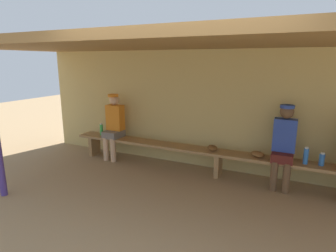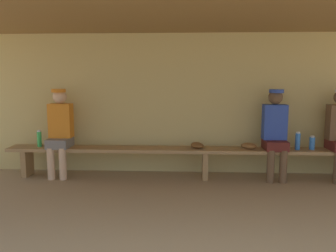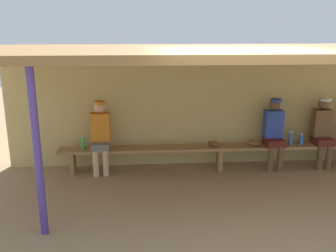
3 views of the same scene
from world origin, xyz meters
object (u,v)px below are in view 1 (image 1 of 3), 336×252
(player_in_red, at_px, (114,123))
(baseball_glove_tan, at_px, (212,148))
(water_bottle_clear, at_px, (101,130))
(player_rightmost, at_px, (284,143))
(water_bottle_blue, at_px, (322,159))
(water_bottle_orange, at_px, (306,156))
(baseball_glove_dark_brown, at_px, (258,154))
(bench, at_px, (219,155))

(player_in_red, distance_m, baseball_glove_tan, 2.11)
(water_bottle_clear, bearing_deg, baseball_glove_tan, 0.02)
(player_in_red, height_order, player_rightmost, same)
(player_rightmost, bearing_deg, baseball_glove_tan, 179.69)
(water_bottle_blue, relative_size, water_bottle_clear, 0.80)
(baseball_glove_tan, bearing_deg, player_rightmost, -120.73)
(player_in_red, distance_m, water_bottle_orange, 3.57)
(water_bottle_orange, bearing_deg, baseball_glove_tan, 178.77)
(water_bottle_blue, distance_m, baseball_glove_dark_brown, 0.93)
(player_rightmost, bearing_deg, water_bottle_clear, 179.91)
(water_bottle_blue, bearing_deg, baseball_glove_dark_brown, -179.69)
(water_bottle_blue, distance_m, water_bottle_orange, 0.22)
(player_rightmost, distance_m, baseball_glove_tan, 1.17)
(player_rightmost, bearing_deg, water_bottle_blue, 0.25)
(player_in_red, xyz_separation_m, water_bottle_orange, (3.57, -0.03, -0.16))
(player_in_red, bearing_deg, water_bottle_clear, 179.08)
(water_bottle_blue, bearing_deg, bench, -179.78)
(bench, relative_size, water_bottle_orange, 22.41)
(player_rightmost, height_order, water_bottle_clear, player_rightmost)
(player_rightmost, relative_size, baseball_glove_dark_brown, 5.60)
(water_bottle_blue, height_order, baseball_glove_tan, water_bottle_blue)
(player_in_red, relative_size, water_bottle_blue, 6.58)
(player_in_red, xyz_separation_m, player_rightmost, (3.24, 0.00, 0.00))
(water_bottle_blue, xyz_separation_m, baseball_glove_dark_brown, (-0.93, -0.01, -0.05))
(bench, relative_size, baseball_glove_dark_brown, 25.00)
(water_bottle_blue, relative_size, water_bottle_orange, 0.76)
(bench, height_order, water_bottle_clear, water_bottle_clear)
(player_in_red, xyz_separation_m, water_bottle_blue, (3.79, 0.00, -0.19))
(player_in_red, height_order, water_bottle_blue, player_in_red)
(player_in_red, bearing_deg, bench, -0.09)
(water_bottle_blue, height_order, baseball_glove_dark_brown, water_bottle_blue)
(bench, bearing_deg, baseball_glove_dark_brown, 0.08)
(player_rightmost, distance_m, baseball_glove_dark_brown, 0.45)
(water_bottle_blue, distance_m, water_bottle_clear, 4.12)
(bench, distance_m, water_bottle_orange, 1.37)
(water_bottle_blue, xyz_separation_m, baseball_glove_tan, (-1.69, 0.00, -0.05))
(bench, xyz_separation_m, player_in_red, (-2.21, 0.00, 0.36))
(player_in_red, bearing_deg, water_bottle_orange, -0.41)
(baseball_glove_dark_brown, bearing_deg, water_bottle_orange, 30.32)
(water_bottle_blue, bearing_deg, player_rightmost, -179.75)
(bench, distance_m, water_bottle_blue, 1.58)
(bench, xyz_separation_m, water_bottle_blue, (1.57, 0.01, 0.17))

